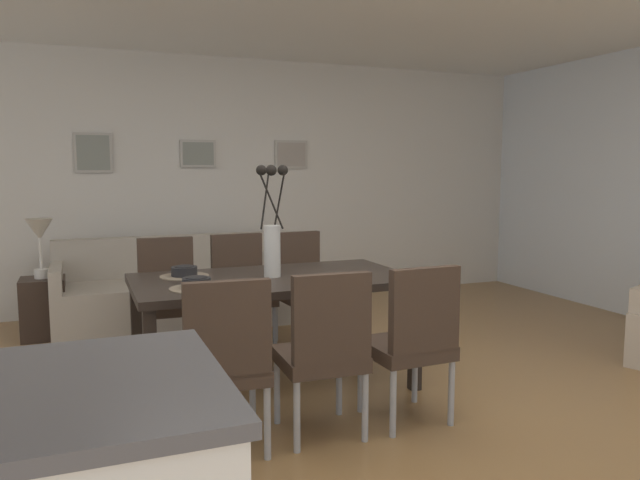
% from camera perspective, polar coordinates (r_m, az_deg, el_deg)
% --- Properties ---
extents(ground_plane, '(9.00, 9.00, 0.00)m').
position_cam_1_polar(ground_plane, '(3.75, 2.31, -16.07)').
color(ground_plane, olive).
extents(back_wall_panel, '(9.00, 0.10, 2.60)m').
position_cam_1_polar(back_wall_panel, '(6.56, -9.35, 5.31)').
color(back_wall_panel, silver).
rests_on(back_wall_panel, ground).
extents(dining_table, '(1.80, 0.98, 0.74)m').
position_cam_1_polar(dining_table, '(4.05, -4.48, -4.49)').
color(dining_table, black).
rests_on(dining_table, ground).
extents(dining_chair_near_left, '(0.47, 0.47, 0.92)m').
position_cam_1_polar(dining_chair_near_left, '(3.13, -8.94, -10.82)').
color(dining_chair_near_left, '#3D2D23').
rests_on(dining_chair_near_left, ground).
extents(dining_chair_near_right, '(0.45, 0.45, 0.92)m').
position_cam_1_polar(dining_chair_near_right, '(4.79, -14.08, -4.79)').
color(dining_chair_near_right, '#3D2D23').
rests_on(dining_chair_near_right, ground).
extents(dining_chair_far_left, '(0.46, 0.46, 0.92)m').
position_cam_1_polar(dining_chair_far_left, '(3.28, 0.41, -9.92)').
color(dining_chair_far_left, '#3D2D23').
rests_on(dining_chair_far_left, ground).
extents(dining_chair_far_right, '(0.46, 0.46, 0.92)m').
position_cam_1_polar(dining_chair_far_right, '(4.95, -7.42, -4.28)').
color(dining_chair_far_right, '#3D2D23').
rests_on(dining_chair_far_right, ground).
extents(dining_chair_mid_left, '(0.45, 0.45, 0.92)m').
position_cam_1_polar(dining_chair_mid_left, '(3.50, 8.72, -8.93)').
color(dining_chair_mid_left, '#3D2D23').
rests_on(dining_chair_mid_left, ground).
extents(dining_chair_mid_right, '(0.47, 0.47, 0.92)m').
position_cam_1_polar(dining_chair_mid_right, '(5.07, -1.73, -3.96)').
color(dining_chair_mid_right, '#3D2D23').
rests_on(dining_chair_mid_right, ground).
extents(centerpiece_vase, '(0.21, 0.23, 0.73)m').
position_cam_1_polar(centerpiece_vase, '(3.99, -4.52, 0.55)').
color(centerpiece_vase, silver).
rests_on(centerpiece_vase, dining_table).
extents(placemat_near_left, '(0.32, 0.32, 0.01)m').
position_cam_1_polar(placemat_near_left, '(3.69, -11.51, -4.46)').
color(placemat_near_left, '#7F705B').
rests_on(placemat_near_left, dining_table).
extents(bowl_near_left, '(0.17, 0.17, 0.07)m').
position_cam_1_polar(bowl_near_left, '(3.69, -11.52, -3.89)').
color(bowl_near_left, black).
rests_on(bowl_near_left, dining_table).
extents(placemat_near_right, '(0.32, 0.32, 0.01)m').
position_cam_1_polar(placemat_near_right, '(4.12, -12.61, -3.33)').
color(placemat_near_right, '#7F705B').
rests_on(placemat_near_right, dining_table).
extents(bowl_near_right, '(0.17, 0.17, 0.07)m').
position_cam_1_polar(bowl_near_right, '(4.12, -12.62, -2.82)').
color(bowl_near_right, black).
rests_on(bowl_near_right, dining_table).
extents(sofa, '(2.05, 0.84, 0.80)m').
position_cam_1_polar(sofa, '(5.88, -13.79, -4.98)').
color(sofa, '#B2A899').
rests_on(sofa, ground).
extents(side_table, '(0.36, 0.36, 0.52)m').
position_cam_1_polar(side_table, '(5.76, -24.52, -5.83)').
color(side_table, '#33261E').
rests_on(side_table, ground).
extents(table_lamp, '(0.22, 0.22, 0.51)m').
position_cam_1_polar(table_lamp, '(5.66, -24.83, 0.44)').
color(table_lamp, beige).
rests_on(table_lamp, side_table).
extents(framed_picture_left, '(0.35, 0.03, 0.39)m').
position_cam_1_polar(framed_picture_left, '(6.33, -20.51, 7.68)').
color(framed_picture_left, '#B2ADA3').
extents(framed_picture_center, '(0.37, 0.03, 0.28)m').
position_cam_1_polar(framed_picture_center, '(6.44, -11.37, 7.95)').
color(framed_picture_center, '#B2ADA3').
extents(framed_picture_right, '(0.37, 0.03, 0.31)m').
position_cam_1_polar(framed_picture_right, '(6.70, -2.72, 8.02)').
color(framed_picture_right, '#B2ADA3').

